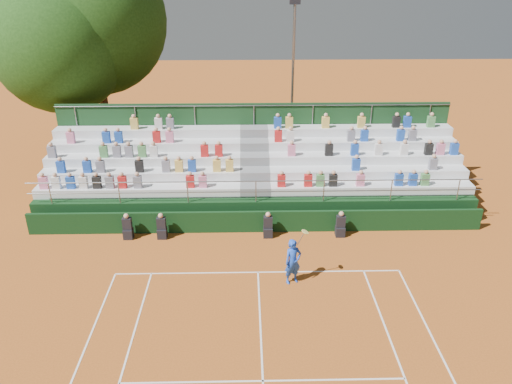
{
  "coord_description": "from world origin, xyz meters",
  "views": [
    {
      "loc": [
        -0.43,
        -16.15,
        10.98
      ],
      "look_at": [
        0.0,
        3.5,
        1.8
      ],
      "focal_mm": 35.0,
      "sensor_mm": 36.0,
      "label": 1
    }
  ],
  "objects_px": {
    "floodlight_mast": "(293,69)",
    "tree_east": "(93,21)",
    "tennis_player": "(293,262)",
    "tree_west": "(60,46)"
  },
  "relations": [
    {
      "from": "tennis_player",
      "to": "tree_west",
      "type": "bearing_deg",
      "value": 133.5
    },
    {
      "from": "tennis_player",
      "to": "floodlight_mast",
      "type": "height_order",
      "value": "floodlight_mast"
    },
    {
      "from": "floodlight_mast",
      "to": "tennis_player",
      "type": "bearing_deg",
      "value": -94.54
    },
    {
      "from": "floodlight_mast",
      "to": "tree_east",
      "type": "bearing_deg",
      "value": 178.09
    },
    {
      "from": "tennis_player",
      "to": "tree_east",
      "type": "height_order",
      "value": "tree_east"
    },
    {
      "from": "tree_west",
      "to": "floodlight_mast",
      "type": "distance_m",
      "value": 12.89
    },
    {
      "from": "tree_west",
      "to": "tree_east",
      "type": "height_order",
      "value": "tree_east"
    },
    {
      "from": "floodlight_mast",
      "to": "tree_west",
      "type": "bearing_deg",
      "value": -173.72
    },
    {
      "from": "tree_west",
      "to": "floodlight_mast",
      "type": "bearing_deg",
      "value": 6.28
    },
    {
      "from": "tennis_player",
      "to": "tree_west",
      "type": "relative_size",
      "value": 0.21
    }
  ]
}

